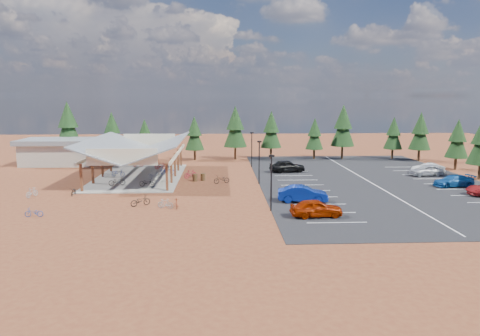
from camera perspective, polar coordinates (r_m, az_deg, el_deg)
ground at (r=48.57m, az=-3.13°, el=-2.68°), size 140.00×140.00×0.00m
asphalt_lot at (r=54.56m, az=16.73°, el=-1.69°), size 27.00×44.00×0.04m
concrete_pad at (r=56.40m, az=-13.29°, el=-1.15°), size 10.60×18.60×0.10m
bike_pavilion at (r=55.83m, az=-13.43°, el=2.66°), size 11.65×19.40×4.97m
outbuilding at (r=70.37m, az=-22.97°, el=2.07°), size 11.00×7.00×3.90m
lamp_post_0 at (r=38.44m, az=4.19°, el=-1.44°), size 0.50×0.25×5.14m
lamp_post_1 at (r=50.20m, az=2.58°, el=1.18°), size 0.50×0.25×5.14m
lamp_post_2 at (r=62.06m, az=1.58°, el=2.80°), size 0.50×0.25×5.14m
trash_bin_0 at (r=52.53m, az=-6.03°, el=-1.28°), size 0.60×0.60×0.90m
trash_bin_1 at (r=52.84m, az=-4.95°, el=-1.20°), size 0.60×0.60×0.90m
pine_0 at (r=74.27m, az=-21.95°, el=5.42°), size 4.07×4.07×9.48m
pine_1 at (r=72.48m, az=-16.69°, el=4.80°), size 3.35×3.35×7.80m
pine_2 at (r=70.76m, az=-12.57°, el=4.31°), size 2.87×2.87×6.68m
pine_3 at (r=69.22m, az=-6.09°, el=4.61°), size 3.07×3.07×7.15m
pine_4 at (r=69.58m, az=-0.64°, el=5.51°), size 3.77×3.77×8.77m
pine_5 at (r=70.36m, az=4.18°, el=5.11°), size 3.40×3.40×7.93m
pine_6 at (r=71.44m, az=9.92°, el=4.49°), size 2.91×2.91×6.78m
pine_7 at (r=72.31m, az=13.58°, el=5.49°), size 3.84×3.84×8.94m
pine_8 at (r=74.69m, az=19.78°, el=4.38°), size 2.99×2.99×6.96m
pine_12 at (r=67.19m, az=27.01°, el=3.48°), size 3.08×3.08×7.17m
pine_13 at (r=73.59m, az=22.91°, el=4.53°), size 3.36×3.36×7.82m
bike_0 at (r=51.34m, az=-16.09°, el=-1.71°), size 1.97×1.17×0.98m
bike_1 at (r=56.66m, az=-16.98°, el=-0.73°), size 1.61×0.77×0.93m
bike_2 at (r=57.07m, az=-15.93°, el=-0.61°), size 1.90×1.09×0.94m
bike_3 at (r=64.16m, az=-13.43°, el=0.60°), size 1.62×0.71×0.94m
bike_4 at (r=49.70m, az=-12.30°, el=-1.92°), size 1.96×1.17×0.97m
bike_5 at (r=54.63m, az=-11.41°, el=-0.84°), size 1.71×0.72×0.99m
bike_6 at (r=56.94m, az=-9.65°, el=-0.36°), size 2.01×1.02×1.01m
bike_7 at (r=61.24m, az=-10.49°, el=0.34°), size 1.79×0.53×1.07m
bike_8 at (r=48.09m, az=-21.30°, el=-2.95°), size 0.61×1.60×0.83m
bike_9 at (r=49.05m, az=-26.00°, el=-2.94°), size 0.97×1.72×0.99m
bike_10 at (r=41.06m, az=-25.78°, el=-5.36°), size 1.56×0.62×0.81m
bike_11 at (r=40.25m, az=-8.47°, el=-4.62°), size 0.69×1.73×1.01m
bike_12 at (r=41.71m, az=-13.15°, el=-4.27°), size 1.98×1.58×1.01m
bike_13 at (r=40.35m, az=-9.91°, el=-4.69°), size 1.59×0.86×0.92m
bike_15 at (r=54.54m, az=-6.62°, el=-0.78°), size 1.80×1.45×1.09m
bike_16 at (r=51.01m, az=-2.47°, el=-1.50°), size 2.03×1.22×1.01m
car_0 at (r=37.49m, az=10.13°, el=-5.27°), size 4.57×2.12×1.52m
car_1 at (r=42.38m, az=8.36°, el=-3.43°), size 5.04×2.29×1.60m
car_4 at (r=58.69m, az=6.31°, el=0.27°), size 5.07×2.75×1.64m
car_7 at (r=54.78m, az=26.59°, el=-1.54°), size 4.77×2.40×1.33m
car_8 at (r=60.66m, az=23.56°, el=-0.27°), size 4.44×2.20×1.45m
car_9 at (r=62.75m, az=23.78°, el=-0.03°), size 4.22×2.03×1.33m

